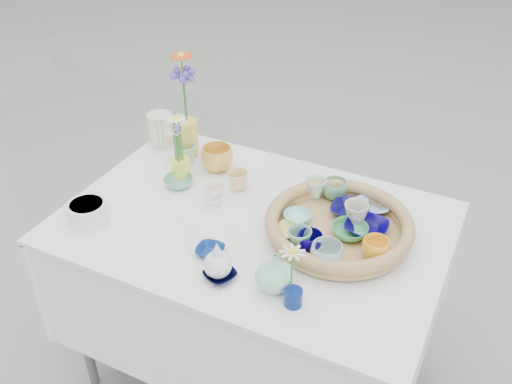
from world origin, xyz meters
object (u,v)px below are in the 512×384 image
at_px(display_table, 254,369).
at_px(wicker_tray, 339,227).
at_px(bud_vase_seafoam, 275,271).
at_px(tall_vase_yellow, 188,138).

distance_m(display_table, wicker_tray, 0.85).
bearing_deg(bud_vase_seafoam, tall_vase_yellow, 139.31).
xyz_separation_m(display_table, bud_vase_seafoam, (0.20, -0.25, 0.82)).
bearing_deg(wicker_tray, display_table, -169.88).
height_order(wicker_tray, bud_vase_seafoam, bud_vase_seafoam).
bearing_deg(wicker_tray, tall_vase_yellow, 161.93).
xyz_separation_m(display_table, tall_vase_yellow, (-0.42, 0.28, 0.84)).
bearing_deg(tall_vase_yellow, wicker_tray, -18.07).
distance_m(wicker_tray, bud_vase_seafoam, 0.32).
xyz_separation_m(display_table, wicker_tray, (0.28, 0.05, 0.80)).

